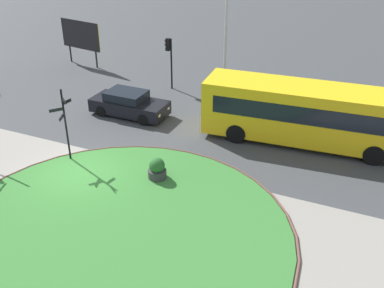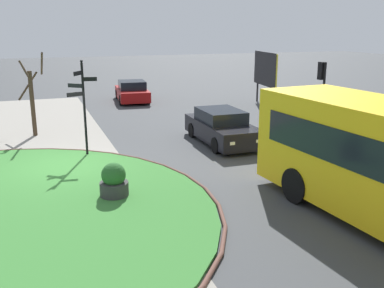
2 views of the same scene
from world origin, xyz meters
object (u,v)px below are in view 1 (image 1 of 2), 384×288
Objects in this scene: traffic_light_near at (169,52)px; planter_near_signpost at (157,170)px; signpost_directional at (65,121)px; lamppost_tall at (226,28)px; bus_yellow at (308,114)px; car_near_lane at (129,104)px; billboard_left at (81,36)px.

traffic_light_near reaches higher than planter_near_signpost.
lamppost_tall reaches higher than signpost_directional.
bus_yellow is 9.82× the size of planter_near_signpost.
traffic_light_near is (-9.67, 3.98, 0.82)m from bus_yellow.
car_near_lane is 10.19m from billboard_left.
car_near_lane is 0.56× the size of lamppost_tall.
bus_yellow is 1.33× the size of lamppost_tall.
planter_near_signpost is (12.47, -11.85, -1.71)m from billboard_left.
car_near_lane is at bearing 81.04° from traffic_light_near.
lamppost_tall reaches higher than car_near_lane.
traffic_light_near is 0.42× the size of lamppost_tall.
bus_yellow is at bearing -35.56° from lamppost_tall.
bus_yellow is at bearing 4.61° from car_near_lane.
lamppost_tall is at bearing 1.55° from billboard_left.
billboard_left is 17.28m from planter_near_signpost.
planter_near_signpost is at bearing -134.86° from bus_yellow.
signpost_directional reaches higher than billboard_left.
car_near_lane is 5.03m from traffic_light_near.
lamppost_tall is at bearing 94.19° from planter_near_signpost.
signpost_directional is 0.35× the size of bus_yellow.
signpost_directional is 0.82× the size of car_near_lane.
lamppost_tall is at bearing 139.94° from bus_yellow.
billboard_left reaches higher than bus_yellow.
lamppost_tall reaches higher than planter_near_signpost.
signpost_directional is at bearing 83.50° from traffic_light_near.
billboard_left is (-11.70, 1.38, -2.06)m from lamppost_tall.
car_near_lane is at bearing 179.68° from bus_yellow.
traffic_light_near is at bearing -3.63° from billboard_left.
car_near_lane is (-0.13, 5.69, -1.44)m from signpost_directional.
car_near_lane is 4.17× the size of planter_near_signpost.
bus_yellow is 3.18× the size of traffic_light_near.
billboard_left is at bearing 140.99° from car_near_lane.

